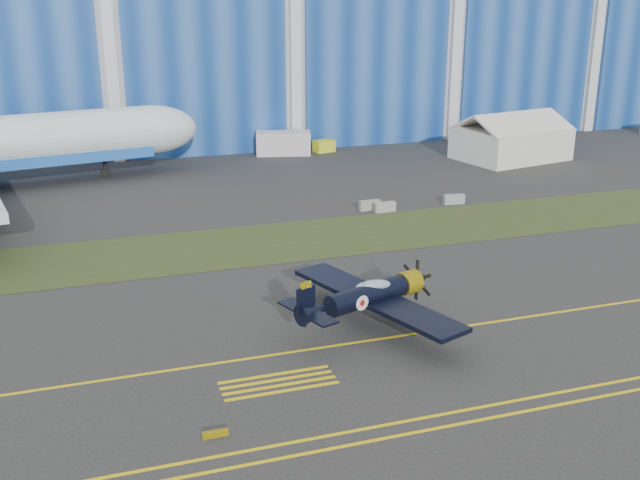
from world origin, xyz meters
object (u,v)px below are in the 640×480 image
object	(u,v)px
tent	(511,135)
tug	(324,146)
shipping_container	(283,143)
warbird	(368,295)

from	to	relation	value
tent	tug	bearing A→B (deg)	139.52
tug	shipping_container	bearing A→B (deg)	166.20
warbird	tent	size ratio (longest dim) A/B	1.14
warbird	shipping_container	xyz separation A→B (m)	(8.81, 50.19, -0.73)
warbird	tent	bearing A→B (deg)	29.31
warbird	shipping_container	distance (m)	50.97
shipping_container	warbird	bearing A→B (deg)	-86.82
warbird	tug	distance (m)	52.18
warbird	shipping_container	world-z (taller)	warbird
tug	tent	bearing A→B (deg)	-42.80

